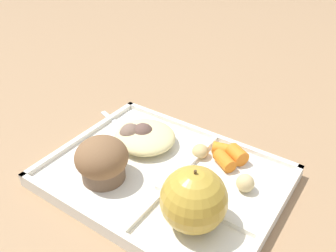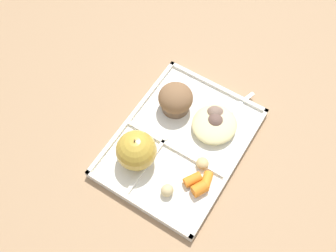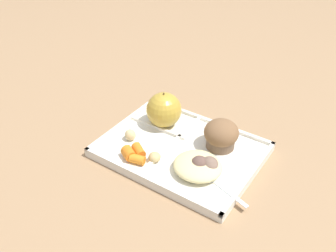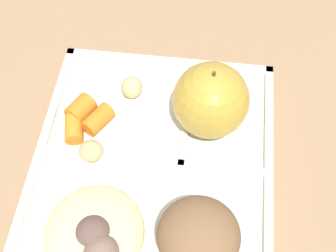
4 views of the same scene
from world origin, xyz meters
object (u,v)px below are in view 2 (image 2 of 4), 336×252
(green_apple, at_px, (136,151))
(plastic_fork, at_px, (227,114))
(lunch_tray, at_px, (180,143))
(bran_muffin, at_px, (176,99))

(green_apple, relative_size, plastic_fork, 0.62)
(plastic_fork, bearing_deg, green_apple, 151.49)
(plastic_fork, bearing_deg, lunch_tray, 155.48)
(lunch_tray, relative_size, green_apple, 3.85)
(bran_muffin, xyz_separation_m, plastic_fork, (0.05, -0.11, -0.03))
(bran_muffin, bearing_deg, plastic_fork, -66.67)
(bran_muffin, bearing_deg, lunch_tray, -141.51)
(green_apple, relative_size, bran_muffin, 1.15)
(green_apple, distance_m, bran_muffin, 0.16)
(green_apple, height_order, plastic_fork, green_apple)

